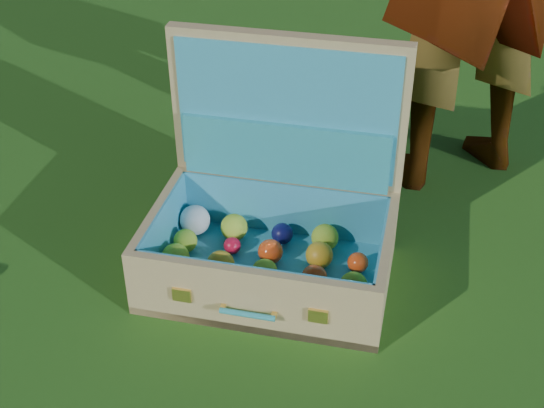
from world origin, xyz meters
The scene contains 2 objects.
ground centered at (0.00, 0.00, 0.00)m, with size 60.00×60.00×0.00m, color #215114.
suitcase centered at (0.00, 0.22, 0.15)m, with size 0.60×0.47×0.54m.
Camera 1 is at (0.13, -1.22, 1.15)m, focal length 50.00 mm.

